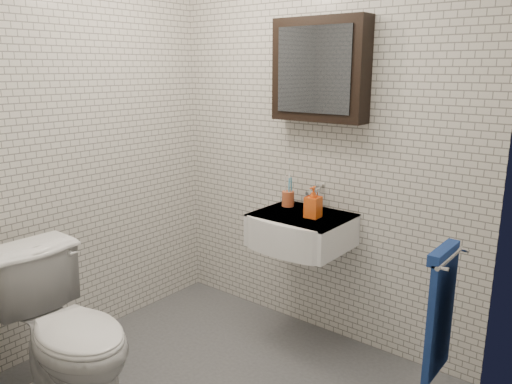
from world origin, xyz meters
The scene contains 8 objects.
room_shell centered at (0.00, 0.00, 1.47)m, with size 2.22×2.02×2.51m.
washbasin centered at (0.05, 0.73, 0.76)m, with size 0.55×0.50×0.20m.
faucet centered at (0.05, 0.93, 0.92)m, with size 0.06×0.20×0.15m.
mirror_cabinet centered at (0.05, 0.93, 1.70)m, with size 0.60×0.15×0.60m.
towel_rail centered at (1.04, 0.35, 0.72)m, with size 0.09×0.30×0.58m.
toothbrush_cup centered at (-0.12, 0.87, 0.90)m, with size 0.09×0.09×0.21m.
soap_bottle centered at (0.13, 0.76, 0.94)m, with size 0.08×0.09×0.19m, color #E84A18.
toilet centered at (-0.51, -0.49, 0.41)m, with size 0.46×0.81×0.83m, color white.
Camera 1 is at (1.64, -1.66, 1.72)m, focal length 35.00 mm.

